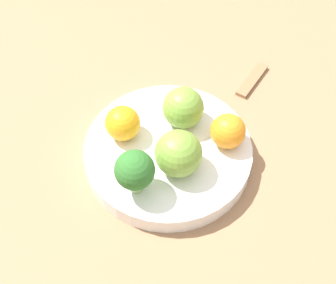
{
  "coord_description": "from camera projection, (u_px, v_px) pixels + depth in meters",
  "views": [
    {
      "loc": [
        0.06,
        0.34,
        0.52
      ],
      "look_at": [
        0.0,
        0.0,
        0.06
      ],
      "focal_mm": 50.0,
      "sensor_mm": 36.0,
      "label": 1
    }
  ],
  "objects": [
    {
      "name": "bowl",
      "position": [
        168.0,
        153.0,
        0.6
      ],
      "size": [
        0.21,
        0.21,
        0.03
      ],
      "color": "white",
      "rests_on": "table_surface"
    },
    {
      "name": "table_surface",
      "position": [
        168.0,
        163.0,
        0.62
      ],
      "size": [
        1.2,
        1.2,
        0.02
      ],
      "color": "#936D4C",
      "rests_on": "ground_plane"
    },
    {
      "name": "apple_red",
      "position": [
        183.0,
        108.0,
        0.59
      ],
      "size": [
        0.05,
        0.05,
        0.05
      ],
      "color": "olive",
      "rests_on": "bowl"
    },
    {
      "name": "spoon",
      "position": [
        252.0,
        80.0,
        0.69
      ],
      "size": [
        0.06,
        0.07,
        0.01
      ],
      "color": "olive",
      "rests_on": "table_surface"
    },
    {
      "name": "broccoli",
      "position": [
        135.0,
        171.0,
        0.52
      ],
      "size": [
        0.05,
        0.05,
        0.06
      ],
      "color": "#8CB76B",
      "rests_on": "bowl"
    },
    {
      "name": "orange_back",
      "position": [
        123.0,
        123.0,
        0.58
      ],
      "size": [
        0.04,
        0.04,
        0.04
      ],
      "color": "orange",
      "rests_on": "bowl"
    },
    {
      "name": "orange_front",
      "position": [
        228.0,
        131.0,
        0.58
      ],
      "size": [
        0.04,
        0.04,
        0.04
      ],
      "color": "orange",
      "rests_on": "bowl"
    },
    {
      "name": "apple_green",
      "position": [
        178.0,
        153.0,
        0.55
      ],
      "size": [
        0.06,
        0.06,
        0.06
      ],
      "color": "olive",
      "rests_on": "bowl"
    },
    {
      "name": "ground_plane",
      "position": [
        168.0,
        167.0,
        0.63
      ],
      "size": [
        6.0,
        6.0,
        0.0
      ],
      "primitive_type": "plane",
      "color": "gray"
    }
  ]
}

